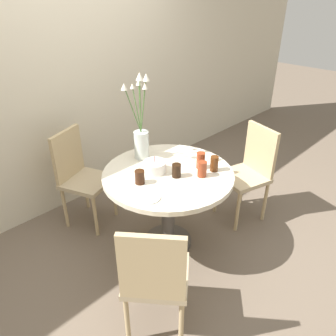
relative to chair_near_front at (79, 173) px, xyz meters
The scene contains 14 objects.
ground_plane 1.04m from the chair_near_front, 68.03° to the right, with size 16.00×16.00×0.00m, color #6B5B4C.
wall_back 0.93m from the chair_near_front, 50.17° to the left, with size 8.00×0.05×2.60m.
dining_table 0.90m from the chair_near_front, 68.03° to the right, with size 1.07×1.07×0.74m.
chair_near_front is the anchor object (origin of this frame).
chair_left_flank 1.44m from the chair_near_front, 104.25° to the right, with size 0.56×0.56×0.93m.
chair_far_back 1.61m from the chair_near_front, 42.27° to the right, with size 0.50×0.50×0.93m.
birthday_cake 0.83m from the chair_near_front, 70.23° to the right, with size 0.18×0.18×0.14m.
flower_vase 0.74m from the chair_near_front, 53.87° to the right, with size 0.28×0.28×0.78m.
side_plate 1.01m from the chair_near_front, 91.39° to the right, with size 0.18×0.18×0.01m.
drink_glass_0 1.20m from the chair_near_front, 65.61° to the right, with size 0.07×0.07×0.13m.
drink_glass_1 1.02m from the chair_near_front, 69.80° to the right, with size 0.07×0.07×0.11m.
drink_glass_2 1.16m from the chair_near_front, 59.11° to the right, with size 0.07×0.07×0.14m.
drink_glass_3 0.84m from the chair_near_front, 85.10° to the right, with size 0.08×0.08×0.11m.
drink_glass_4 1.27m from the chair_near_front, 60.08° to the right, with size 0.07×0.07×0.13m.
Camera 1 is at (-1.63, -1.61, 2.06)m, focal length 35.00 mm.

